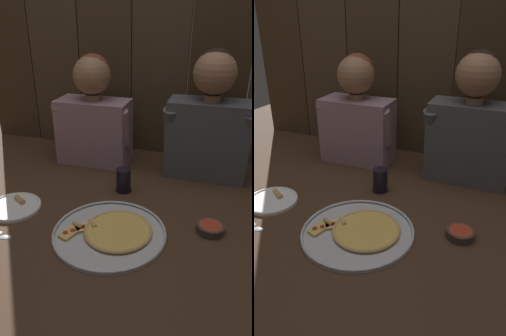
# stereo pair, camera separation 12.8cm
# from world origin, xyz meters

# --- Properties ---
(ground_plane) EXTENTS (3.20, 3.20, 0.00)m
(ground_plane) POSITION_xyz_m (0.00, 0.00, 0.00)
(ground_plane) COLOR #422B1C
(pizza_tray) EXTENTS (0.44, 0.44, 0.03)m
(pizza_tray) POSITION_xyz_m (0.01, -0.11, 0.01)
(pizza_tray) COLOR silver
(pizza_tray) RESTS_ON ground
(dinner_plate) EXTENTS (0.23, 0.23, 0.03)m
(dinner_plate) POSITION_xyz_m (-0.45, -0.07, 0.01)
(dinner_plate) COLOR white
(dinner_plate) RESTS_ON ground
(drinking_glass) EXTENTS (0.08, 0.08, 0.11)m
(drinking_glass) POSITION_xyz_m (-0.05, 0.22, 0.06)
(drinking_glass) COLOR black
(drinking_glass) RESTS_ON ground
(dipping_bowl) EXTENTS (0.11, 0.11, 0.03)m
(dipping_bowl) POSITION_xyz_m (0.37, 0.01, 0.02)
(dipping_bowl) COLOR #3D332D
(dipping_bowl) RESTS_ON ground
(diner_left) EXTENTS (0.42, 0.21, 0.58)m
(diner_left) POSITION_xyz_m (-0.30, 0.50, 0.27)
(diner_left) COLOR gray
(diner_left) RESTS_ON ground
(diner_right) EXTENTS (0.43, 0.22, 0.62)m
(diner_right) POSITION_xyz_m (0.30, 0.50, 0.30)
(diner_right) COLOR #4C4C51
(diner_right) RESTS_ON ground
(wooden_backdrop_wall) EXTENTS (2.19, 0.03, 1.47)m
(wooden_backdrop_wall) POSITION_xyz_m (0.00, 0.74, 0.74)
(wooden_backdrop_wall) COLOR #42301E
(wooden_backdrop_wall) RESTS_ON ground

